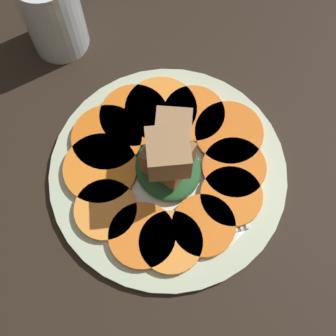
% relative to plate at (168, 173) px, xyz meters
% --- Properties ---
extents(table_slab, '(1.20, 1.20, 0.02)m').
position_rel_plate_xyz_m(table_slab, '(0.00, 0.00, -0.02)').
color(table_slab, black).
rests_on(table_slab, ground).
extents(plate, '(0.29, 0.29, 0.01)m').
position_rel_plate_xyz_m(plate, '(0.00, 0.00, 0.00)').
color(plate, beige).
rests_on(plate, table_slab).
extents(carrot_slice_0, '(0.07, 0.07, 0.01)m').
position_rel_plate_xyz_m(carrot_slice_0, '(-0.01, 0.09, 0.01)').
color(carrot_slice_0, '#F99539').
rests_on(carrot_slice_0, plate).
extents(carrot_slice_1, '(0.08, 0.08, 0.01)m').
position_rel_plate_xyz_m(carrot_slice_1, '(-0.06, 0.06, 0.01)').
color(carrot_slice_1, orange).
rests_on(carrot_slice_1, plate).
extents(carrot_slice_2, '(0.07, 0.07, 0.01)m').
position_rel_plate_xyz_m(carrot_slice_2, '(-0.08, 0.04, 0.01)').
color(carrot_slice_2, orange).
rests_on(carrot_slice_2, plate).
extents(carrot_slice_3, '(0.07, 0.07, 0.01)m').
position_rel_plate_xyz_m(carrot_slice_3, '(-0.08, -0.01, 0.01)').
color(carrot_slice_3, orange).
rests_on(carrot_slice_3, plate).
extents(carrot_slice_4, '(0.07, 0.07, 0.01)m').
position_rel_plate_xyz_m(carrot_slice_4, '(-0.06, -0.05, 0.01)').
color(carrot_slice_4, orange).
rests_on(carrot_slice_4, plate).
extents(carrot_slice_5, '(0.08, 0.08, 0.01)m').
position_rel_plate_xyz_m(carrot_slice_5, '(-0.03, -0.07, 0.01)').
color(carrot_slice_5, orange).
rests_on(carrot_slice_5, plate).
extents(carrot_slice_6, '(0.09, 0.09, 0.01)m').
position_rel_plate_xyz_m(carrot_slice_6, '(0.01, -0.09, 0.01)').
color(carrot_slice_6, orange).
rests_on(carrot_slice_6, plate).
extents(carrot_slice_7, '(0.08, 0.08, 0.01)m').
position_rel_plate_xyz_m(carrot_slice_7, '(0.05, -0.06, 0.01)').
color(carrot_slice_7, orange).
rests_on(carrot_slice_7, plate).
extents(carrot_slice_8, '(0.09, 0.09, 0.01)m').
position_rel_plate_xyz_m(carrot_slice_8, '(0.08, -0.03, 0.01)').
color(carrot_slice_8, orange).
rests_on(carrot_slice_8, plate).
extents(carrot_slice_9, '(0.09, 0.09, 0.01)m').
position_rel_plate_xyz_m(carrot_slice_9, '(0.08, 0.01, 0.01)').
color(carrot_slice_9, orange).
rests_on(carrot_slice_9, plate).
extents(carrot_slice_10, '(0.09, 0.09, 0.01)m').
position_rel_plate_xyz_m(carrot_slice_10, '(0.07, 0.05, 0.01)').
color(carrot_slice_10, orange).
rests_on(carrot_slice_10, plate).
extents(carrot_slice_11, '(0.09, 0.09, 0.01)m').
position_rel_plate_xyz_m(carrot_slice_11, '(0.04, 0.07, 0.01)').
color(carrot_slice_11, orange).
rests_on(carrot_slice_11, plate).
extents(center_pile, '(0.08, 0.08, 0.11)m').
position_rel_plate_xyz_m(center_pile, '(-0.00, -0.00, 0.05)').
color(center_pile, '#235128').
rests_on(center_pile, plate).
extents(fork, '(0.19, 0.05, 0.00)m').
position_rel_plate_xyz_m(fork, '(-0.01, -0.06, 0.01)').
color(fork, silver).
rests_on(fork, plate).
extents(water_glass, '(0.08, 0.08, 0.12)m').
position_rel_plate_xyz_m(water_glass, '(0.24, 0.05, 0.06)').
color(water_glass, silver).
rests_on(water_glass, table_slab).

